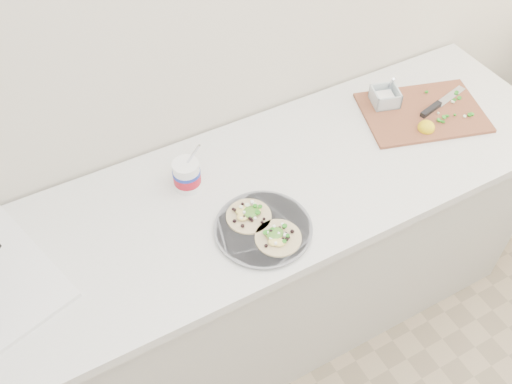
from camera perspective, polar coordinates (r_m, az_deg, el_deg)
counter at (r=2.17m, az=-2.49°, el=-8.37°), size 2.44×0.66×0.90m
taco_plate at (r=1.72m, az=0.73°, el=-3.50°), size 0.30×0.30×0.04m
tub at (r=1.81m, az=-6.87°, el=1.95°), size 0.09×0.09×0.20m
cutboard at (r=2.18m, az=16.14°, el=8.01°), size 0.50×0.41×0.07m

